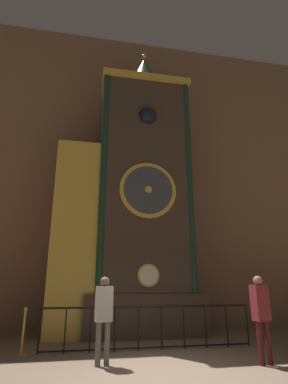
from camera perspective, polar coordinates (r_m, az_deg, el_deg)
ground_plane at (r=6.32m, az=4.07°, el=-31.63°), size 28.00×28.00×0.00m
cathedral_back_wall at (r=12.63m, az=-3.60°, el=4.85°), size 24.00×0.32×12.55m
clock_tower at (r=10.60m, az=-2.35°, el=-1.69°), size 4.99×1.78×10.73m
railing_fence at (r=8.31m, az=1.15°, el=-24.00°), size 5.41×0.05×1.04m
visitor_near at (r=6.84m, az=-7.67°, el=-21.50°), size 0.37×0.28×1.73m
visitor_far at (r=7.28m, az=21.36°, el=-20.21°), size 0.38×0.28×1.75m
stanchion_post at (r=8.34m, az=-22.14°, el=-24.49°), size 0.28×0.28×1.05m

